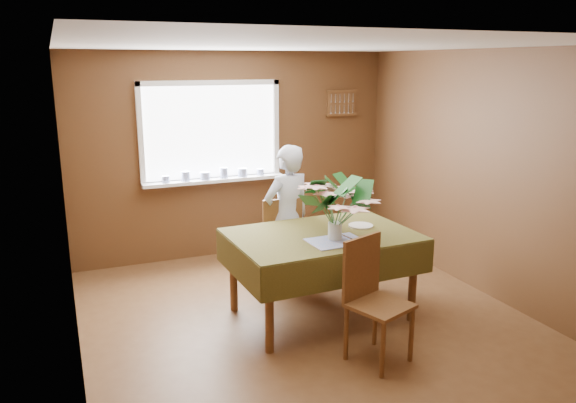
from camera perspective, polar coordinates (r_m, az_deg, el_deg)
name	(u,v)px	position (r m, az deg, el deg)	size (l,w,h in m)	color
floor	(311,324)	(5.33, 2.33, -12.36)	(4.50, 4.50, 0.00)	brown
ceiling	(314,45)	(4.78, 2.63, 15.59)	(4.50, 4.50, 0.00)	white
wall_back	(235,155)	(6.97, -5.40, 4.71)	(4.00, 4.00, 0.00)	brown
wall_front	(497,285)	(3.11, 20.47, -7.92)	(4.00, 4.00, 0.00)	brown
wall_left	(68,217)	(4.47, -21.47, -1.46)	(4.50, 4.50, 0.00)	brown
wall_right	(492,176)	(6.02, 20.01, 2.45)	(4.50, 4.50, 0.00)	brown
window_assembly	(212,149)	(6.82, -7.70, 5.29)	(1.72, 0.20, 1.22)	white
spoon_rack	(342,103)	(7.43, 5.47, 9.93)	(0.44, 0.05, 0.33)	brown
dining_table	(322,244)	(5.25, 3.46, -4.32)	(1.73, 1.21, 0.83)	brown
chair_far	(280,238)	(6.03, -0.82, -3.68)	(0.47, 0.47, 0.99)	brown
chair_near	(372,294)	(4.63, 8.49, -9.33)	(0.55, 0.55, 1.01)	brown
seated_woman	(287,218)	(5.90, -0.06, -1.66)	(0.57, 0.37, 1.55)	white
flower_bouquet	(336,201)	(4.96, 4.85, 0.06)	(0.64, 0.64, 0.55)	white
side_plate	(361,226)	(5.48, 7.40, -2.45)	(0.24, 0.24, 0.01)	white
table_knife	(348,238)	(5.09, 6.16, -3.67)	(0.02, 0.23, 0.00)	silver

